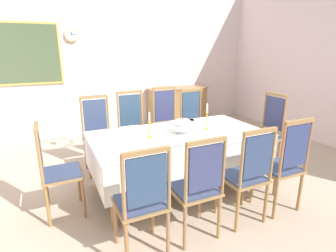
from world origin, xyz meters
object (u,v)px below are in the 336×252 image
chair_north_b (133,128)px  bowl_far_left (136,152)px  bowl_near_right (189,121)px  spoon_secondary (195,121)px  chair_north_c (167,123)px  chair_north_d (194,121)px  candlestick_west (149,128)px  bowl_near_left (177,147)px  chair_south_a (142,199)px  chair_south_b (197,186)px  chair_north_a (98,133)px  framed_painting (25,54)px  spoon_primary (166,149)px  mounted_clock (71,35)px  candlestick_east (207,119)px  bowl_far_right (175,123)px  chair_head_east (266,130)px  sideboard (178,106)px  chair_head_west (55,169)px  chair_south_c (247,173)px  soup_tureen (182,126)px  dining_table (179,139)px  chair_south_d (283,164)px

chair_north_b → bowl_far_left: (-0.41, -1.41, 0.18)m
bowl_near_right → spoon_secondary: size_ratio=1.04×
chair_north_c → chair_north_d: (0.52, -0.00, -0.02)m
candlestick_west → bowl_near_left: 0.49m
chair_south_a → chair_south_b: 0.55m
chair_north_a → framed_painting: framed_painting is taller
spoon_primary → mounted_clock: mounted_clock is taller
chair_north_c → candlestick_east: bearing=97.2°
bowl_far_right → bowl_far_left: bearing=-135.8°
chair_head_east → spoon_secondary: 1.12m
chair_north_a → candlestick_west: size_ratio=3.51×
bowl_near_right → chair_south_a: bearing=-131.9°
spoon_secondary → chair_north_c: bearing=102.5°
chair_north_d → sideboard: (0.59, 1.78, -0.14)m
chair_head_east → mounted_clock: mounted_clock is taller
bowl_far_left → spoon_secondary: bowl_far_left is taller
chair_north_c → mounted_clock: bearing=-59.8°
chair_north_a → chair_north_d: size_ratio=1.00×
framed_painting → spoon_secondary: bearing=-48.9°
chair_north_b → mounted_clock: (-0.58, 2.03, 1.47)m
chair_head_west → candlestick_west: 1.15m
chair_south_c → chair_south_a: bearing=180.0°
chair_head_east → bowl_near_left: chair_head_east is taller
chair_north_d → soup_tureen: (-0.76, -0.98, 0.27)m
dining_table → soup_tureen: size_ratio=8.43×
chair_north_d → bowl_near_right: size_ratio=6.19×
chair_south_b → spoon_primary: 0.58m
spoon_secondary → mounted_clock: mounted_clock is taller
chair_north_a → soup_tureen: chair_north_a is taller
chair_north_b → soup_tureen: size_ratio=4.46×
dining_table → chair_south_c: 1.03m
chair_south_d → bowl_far_right: size_ratio=6.34×
chair_south_d → soup_tureen: (-0.76, 0.98, 0.28)m
chair_south_b → chair_head_west: (-1.20, 0.98, -0.00)m
chair_south_d → candlestick_west: 1.59m
chair_south_c → bowl_near_right: chair_south_c is taller
chair_south_a → candlestick_west: bearing=65.2°
chair_south_b → chair_head_east: (1.83, 0.98, 0.03)m
chair_south_a → chair_head_east: bearing=22.3°
bowl_far_right → framed_painting: size_ratio=0.14×
chair_head_west → chair_north_d: bearing=113.0°
chair_north_c → bowl_near_right: 0.61m
chair_head_east → spoon_secondary: bearing=67.2°
chair_south_d → soup_tureen: bearing=127.7°
candlestick_east → candlestick_west: bearing=180.0°
chair_north_d → chair_south_c: bearing=75.2°
mounted_clock → bowl_far_right: bearing=-67.9°
chair_north_b → candlestick_west: 1.03m
bowl_far_right → bowl_near_left: bearing=-115.2°
dining_table → chair_head_east: chair_head_east is taller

